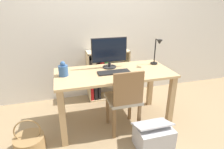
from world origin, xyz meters
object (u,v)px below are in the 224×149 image
at_px(vase, 63,70).
at_px(storage_box, 153,136).
at_px(keyboard, 114,72).
at_px(basket, 30,143).
at_px(monitor, 109,51).
at_px(chair, 125,98).
at_px(desk_lamp, 157,50).
at_px(bookshelf, 101,75).

distance_m(vase, storage_box, 1.32).
relative_size(keyboard, basket, 0.99).
relative_size(monitor, chair, 0.56).
xyz_separation_m(vase, chair, (0.69, -0.27, -0.35)).
xyz_separation_m(desk_lamp, basket, (-1.72, -0.38, -0.87)).
height_order(vase, storage_box, vase).
distance_m(monitor, chair, 0.65).
height_order(chair, storage_box, chair).
bearing_deg(keyboard, vase, 173.33).
bearing_deg(storage_box, bookshelf, 102.79).
bearing_deg(basket, monitor, 23.85).
height_order(basket, storage_box, basket).
height_order(monitor, desk_lamp, monitor).
relative_size(basket, storage_box, 1.00).
xyz_separation_m(monitor, desk_lamp, (0.66, -0.09, 0.00)).
relative_size(monitor, vase, 2.61).
bearing_deg(desk_lamp, storage_box, -116.36).
height_order(monitor, basket, monitor).
xyz_separation_m(monitor, chair, (0.08, -0.42, -0.49)).
height_order(chair, basket, chair).
xyz_separation_m(monitor, basket, (-1.06, -0.47, -0.87)).
bearing_deg(chair, monitor, 107.44).
relative_size(desk_lamp, storage_box, 0.90).
distance_m(vase, desk_lamp, 1.28).
bearing_deg(storage_box, basket, 166.94).
relative_size(desk_lamp, bookshelf, 0.44).
relative_size(monitor, keyboard, 1.17).
bearing_deg(basket, chair, 2.50).
relative_size(keyboard, chair, 0.47).
bearing_deg(bookshelf, monitor, -90.36).
distance_m(desk_lamp, storage_box, 1.14).
bearing_deg(monitor, vase, -166.60).
distance_m(keyboard, storage_box, 0.89).
relative_size(monitor, desk_lamp, 1.30).
xyz_separation_m(vase, desk_lamp, (1.27, 0.06, 0.15)).
distance_m(monitor, vase, 0.65).
height_order(monitor, storage_box, monitor).
bearing_deg(bookshelf, desk_lamp, -44.98).
xyz_separation_m(desk_lamp, bookshelf, (-0.65, 0.65, -0.55)).
relative_size(monitor, storage_box, 1.17).
bearing_deg(storage_box, desk_lamp, 63.64).
distance_m(vase, bookshelf, 1.02).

